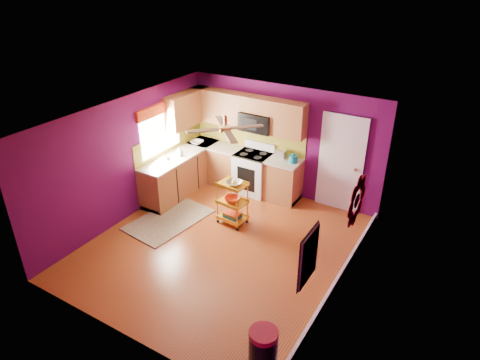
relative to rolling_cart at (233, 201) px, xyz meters
The scene contains 18 objects.
ground 0.97m from the rolling_cart, 73.00° to the right, with size 5.00×5.00×0.00m, color maroon.
room_envelope 1.39m from the rolling_cart, 71.22° to the right, with size 4.54×5.04×2.52m.
lower_cabinets 1.52m from the rolling_cart, 136.98° to the left, with size 2.81×2.31×0.94m.
electric_range 1.42m from the rolling_cart, 102.60° to the left, with size 0.76×0.66×1.13m.
upper_cabinetry 2.14m from the rolling_cart, 125.84° to the left, with size 2.80×2.30×1.26m.
left_window 2.34m from the rolling_cart, behind, with size 0.08×1.35×1.08m.
panel_door 2.37m from the rolling_cart, 46.62° to the left, with size 0.95×0.11×2.15m.
right_wall_art 2.87m from the rolling_cart, 24.47° to the right, with size 0.04×2.74×1.04m.
ceiling_fan 1.88m from the rolling_cart, 67.68° to the right, with size 1.01×1.01×0.26m.
shag_rug 1.42m from the rolling_cart, 153.32° to the right, with size 1.05×1.72×0.02m, color #322010.
rolling_cart is the anchor object (origin of this frame).
trash_can 3.58m from the rolling_cart, 51.92° to the right, with size 0.43×0.44×0.72m.
teal_kettle 1.65m from the rolling_cart, 66.37° to the left, with size 0.18×0.18×0.21m.
toaster 1.63m from the rolling_cart, 78.92° to the left, with size 0.22×0.15×0.18m, color beige.
soap_bottle_a 1.78m from the rolling_cart, 164.55° to the left, with size 0.09×0.09×0.19m, color #EA3F72.
soap_bottle_b 1.92m from the rolling_cart, 162.06° to the left, with size 0.12×0.12×0.15m, color white.
counter_dish 2.17m from the rolling_cart, 145.01° to the left, with size 0.29×0.29×0.07m, color white.
counter_cup 1.82m from the rolling_cart, behind, with size 0.11×0.11×0.09m, color white.
Camera 1 is at (3.68, -5.45, 4.81)m, focal length 32.00 mm.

